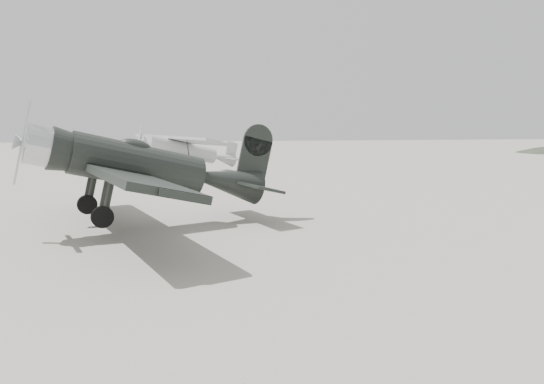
{
  "coord_description": "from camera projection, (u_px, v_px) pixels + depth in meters",
  "views": [
    {
      "loc": [
        -2.23,
        -16.85,
        3.96
      ],
      "look_at": [
        0.64,
        0.79,
        1.5
      ],
      "focal_mm": 35.0,
      "sensor_mm": 36.0,
      "label": 1
    }
  ],
  "objects": [
    {
      "name": "ground",
      "position": [
        257.0,
        241.0,
        17.37
      ],
      "size": [
        160.0,
        160.0,
        0.0
      ],
      "primitive_type": "plane",
      "color": "gray",
      "rests_on": "ground"
    },
    {
      "name": "highwing_monoplane",
      "position": [
        186.0,
        147.0,
        38.26
      ],
      "size": [
        8.55,
        10.71,
        3.18
      ],
      "rotation": [
        0.0,
        0.23,
        0.48
      ],
      "color": "#A3A6A8",
      "rests_on": "ground"
    },
    {
      "name": "lowwing_monoplane",
      "position": [
        149.0,
        168.0,
        19.15
      ],
      "size": [
        9.34,
        12.78,
        4.16
      ],
      "rotation": [
        0.0,
        0.24,
        0.33
      ],
      "color": "black",
      "rests_on": "ground"
    }
  ]
}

